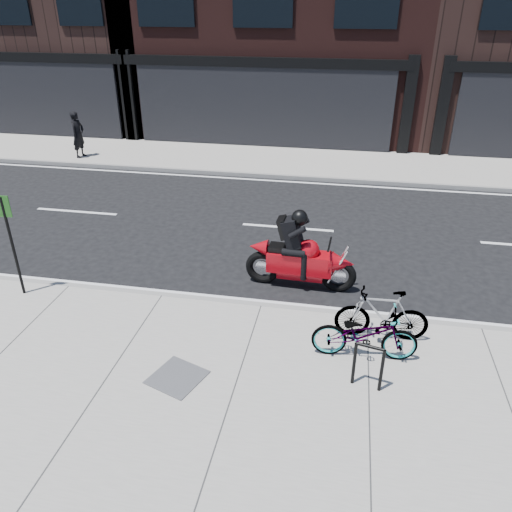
% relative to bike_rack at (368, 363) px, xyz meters
% --- Properties ---
extents(ground, '(120.00, 120.00, 0.00)m').
position_rel_bike_rack_xyz_m(ground, '(-1.95, 3.89, -0.58)').
color(ground, black).
rests_on(ground, ground).
extents(sidewalk_near, '(60.00, 6.00, 0.13)m').
position_rel_bike_rack_xyz_m(sidewalk_near, '(-1.95, -1.11, -0.52)').
color(sidewalk_near, gray).
rests_on(sidewalk_near, ground).
extents(sidewalk_far, '(60.00, 3.50, 0.13)m').
position_rel_bike_rack_xyz_m(sidewalk_far, '(-1.95, 11.64, -0.52)').
color(sidewalk_far, gray).
rests_on(sidewalk_far, ground).
extents(bike_rack, '(0.45, 0.14, 0.77)m').
position_rel_bike_rack_xyz_m(bike_rack, '(0.00, 0.00, 0.00)').
color(bike_rack, black).
rests_on(bike_rack, sidewalk_near).
extents(bicycle_front, '(1.73, 0.70, 0.89)m').
position_rel_bike_rack_xyz_m(bicycle_front, '(-0.05, 0.72, -0.01)').
color(bicycle_front, gray).
rests_on(bicycle_front, sidewalk_near).
extents(bicycle_rear, '(1.60, 0.52, 0.95)m').
position_rel_bike_rack_xyz_m(bicycle_rear, '(0.24, 1.29, 0.02)').
color(bicycle_rear, gray).
rests_on(bicycle_rear, sidewalk_near).
extents(motorcycle, '(2.31, 0.58, 1.72)m').
position_rel_bike_rack_xyz_m(motorcycle, '(-1.23, 2.97, 0.12)').
color(motorcycle, black).
rests_on(motorcycle, ground).
extents(pedestrian, '(0.46, 0.64, 1.65)m').
position_rel_bike_rack_xyz_m(pedestrian, '(-10.25, 10.57, 0.37)').
color(pedestrian, black).
rests_on(pedestrian, sidewalk_far).
extents(utility_grate, '(0.96, 0.96, 0.02)m').
position_rel_bike_rack_xyz_m(utility_grate, '(-2.87, -0.34, -0.45)').
color(utility_grate, '#575659').
rests_on(utility_grate, sidewalk_near).
extents(sign_post, '(0.28, 0.06, 2.06)m').
position_rel_bike_rack_xyz_m(sign_post, '(-6.68, 1.49, 0.78)').
color(sign_post, black).
rests_on(sign_post, sidewalk_near).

